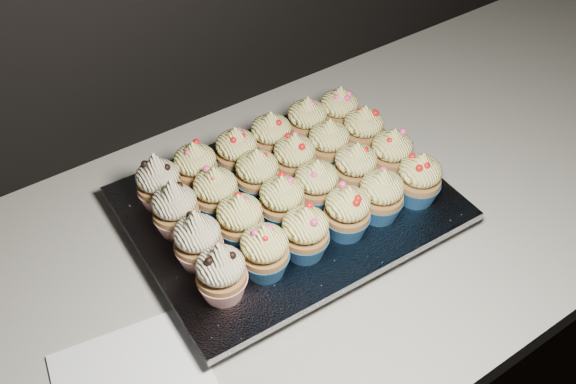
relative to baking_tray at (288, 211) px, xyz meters
name	(u,v)px	position (x,y,z in m)	size (l,w,h in m)	color
cabinet	(333,364)	(0.10, -0.02, -0.48)	(2.40, 0.60, 0.86)	black
worktop	(348,209)	(0.10, -0.02, -0.03)	(2.44, 0.64, 0.04)	beige
baking_tray	(288,211)	(0.00, 0.00, 0.00)	(0.40, 0.30, 0.02)	black
foil_lining	(288,203)	(0.00, 0.00, 0.02)	(0.43, 0.34, 0.01)	silver
cupcake_0	(221,272)	(-0.16, -0.09, 0.06)	(0.06, 0.06, 0.10)	#A51D16
cupcake_1	(265,251)	(-0.10, -0.09, 0.06)	(0.06, 0.06, 0.08)	navy
cupcake_2	(305,233)	(-0.04, -0.09, 0.06)	(0.06, 0.06, 0.08)	navy
cupcake_3	(347,212)	(0.03, -0.09, 0.06)	(0.06, 0.06, 0.08)	navy
cupcake_4	(381,195)	(0.09, -0.09, 0.06)	(0.06, 0.06, 0.08)	navy
cupcake_5	(419,179)	(0.15, -0.10, 0.06)	(0.06, 0.06, 0.08)	navy
cupcake_6	(198,240)	(-0.16, -0.03, 0.06)	(0.06, 0.06, 0.10)	#A51D16
cupcake_7	(240,220)	(-0.09, -0.03, 0.06)	(0.06, 0.06, 0.08)	navy
cupcake_8	(282,201)	(-0.03, -0.03, 0.06)	(0.06, 0.06, 0.08)	navy
cupcake_9	(316,185)	(0.03, -0.03, 0.06)	(0.06, 0.06, 0.08)	navy
cupcake_10	(355,168)	(0.09, -0.03, 0.06)	(0.06, 0.06, 0.08)	navy
cupcake_11	(391,154)	(0.16, -0.04, 0.06)	(0.06, 0.06, 0.08)	navy
cupcake_12	(175,209)	(-0.15, 0.04, 0.06)	(0.06, 0.06, 0.10)	#A51D16
cupcake_13	(216,193)	(-0.09, 0.04, 0.06)	(0.06, 0.06, 0.08)	navy
cupcake_14	(257,174)	(-0.03, 0.03, 0.06)	(0.06, 0.06, 0.08)	navy
cupcake_15	(294,159)	(0.03, 0.03, 0.06)	(0.06, 0.06, 0.08)	navy
cupcake_16	(329,144)	(0.09, 0.03, 0.06)	(0.06, 0.06, 0.08)	navy
cupcake_17	(363,131)	(0.16, 0.03, 0.06)	(0.06, 0.06, 0.08)	navy
cupcake_18	(159,183)	(-0.15, 0.09, 0.06)	(0.06, 0.06, 0.10)	#A51D16
cupcake_19	(196,168)	(-0.09, 0.10, 0.06)	(0.06, 0.06, 0.08)	navy
cupcake_20	(237,153)	(-0.03, 0.09, 0.06)	(0.06, 0.06, 0.08)	navy
cupcake_21	(271,137)	(0.03, 0.09, 0.06)	(0.06, 0.06, 0.08)	navy
cupcake_22	(307,122)	(0.10, 0.09, 0.06)	(0.06, 0.06, 0.08)	navy
cupcake_23	(339,111)	(0.15, 0.09, 0.06)	(0.06, 0.06, 0.08)	navy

